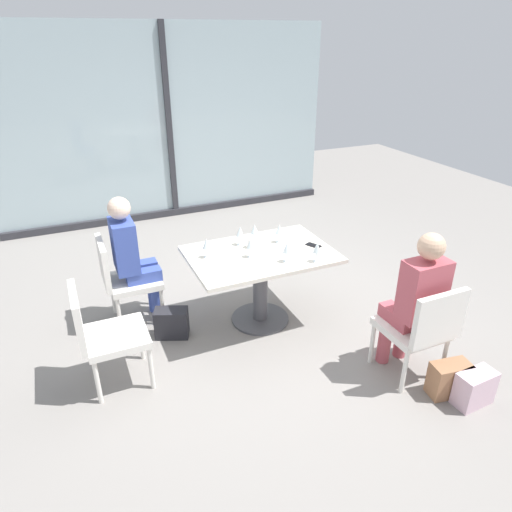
# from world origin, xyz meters

# --- Properties ---
(ground_plane) EXTENTS (12.00, 12.00, 0.00)m
(ground_plane) POSITION_xyz_m (0.00, 0.00, 0.00)
(ground_plane) COLOR gray
(window_wall_backdrop) EXTENTS (4.87, 0.10, 2.70)m
(window_wall_backdrop) POSITION_xyz_m (0.00, 3.20, 1.21)
(window_wall_backdrop) COLOR #A2B7BC
(window_wall_backdrop) RESTS_ON ground_plane
(dining_table_main) EXTENTS (1.31, 0.90, 0.73)m
(dining_table_main) POSITION_xyz_m (0.00, 0.00, 0.55)
(dining_table_main) COLOR silver
(dining_table_main) RESTS_ON ground_plane
(chair_front_right) EXTENTS (0.46, 0.50, 0.87)m
(chair_front_right) POSITION_xyz_m (0.79, -1.27, 0.50)
(chair_front_right) COLOR silver
(chair_front_right) RESTS_ON ground_plane
(chair_far_left) EXTENTS (0.50, 0.46, 0.87)m
(chair_far_left) POSITION_xyz_m (-1.18, 0.50, 0.50)
(chair_far_left) COLOR silver
(chair_far_left) RESTS_ON ground_plane
(chair_side_end) EXTENTS (0.50, 0.46, 0.87)m
(chair_side_end) POSITION_xyz_m (-1.47, -0.33, 0.50)
(chair_side_end) COLOR silver
(chair_side_end) RESTS_ON ground_plane
(person_front_right) EXTENTS (0.34, 0.39, 1.26)m
(person_front_right) POSITION_xyz_m (0.79, -1.16, 0.70)
(person_front_right) COLOR #B24C56
(person_front_right) RESTS_ON ground_plane
(person_far_left) EXTENTS (0.39, 0.34, 1.26)m
(person_far_left) POSITION_xyz_m (-1.07, 0.50, 0.70)
(person_far_left) COLOR #384C9E
(person_far_left) RESTS_ON ground_plane
(wine_glass_0) EXTENTS (0.07, 0.07, 0.18)m
(wine_glass_0) POSITION_xyz_m (-0.12, -0.05, 0.86)
(wine_glass_0) COLOR silver
(wine_glass_0) RESTS_ON dining_table_main
(wine_glass_1) EXTENTS (0.07, 0.07, 0.18)m
(wine_glass_1) POSITION_xyz_m (0.13, -0.26, 0.86)
(wine_glass_1) COLOR silver
(wine_glass_1) RESTS_ON dining_table_main
(wine_glass_2) EXTENTS (0.07, 0.07, 0.18)m
(wine_glass_2) POSITION_xyz_m (-0.48, 0.10, 0.86)
(wine_glass_2) COLOR silver
(wine_glass_2) RESTS_ON dining_table_main
(wine_glass_3) EXTENTS (0.07, 0.07, 0.18)m
(wine_glass_3) POSITION_xyz_m (0.26, 0.14, 0.86)
(wine_glass_3) COLOR silver
(wine_glass_3) RESTS_ON dining_table_main
(wine_glass_4) EXTENTS (0.07, 0.07, 0.18)m
(wine_glass_4) POSITION_xyz_m (-0.10, 0.23, 0.86)
(wine_glass_4) COLOR silver
(wine_glass_4) RESTS_ON dining_table_main
(wine_glass_5) EXTENTS (0.07, 0.07, 0.18)m
(wine_glass_5) POSITION_xyz_m (0.04, 0.23, 0.86)
(wine_glass_5) COLOR silver
(wine_glass_5) RESTS_ON dining_table_main
(wine_glass_6) EXTENTS (0.07, 0.07, 0.18)m
(wine_glass_6) POSITION_xyz_m (0.37, -0.37, 0.86)
(wine_glass_6) COLOR silver
(wine_glass_6) RESTS_ON dining_table_main
(coffee_cup) EXTENTS (0.08, 0.08, 0.09)m
(coffee_cup) POSITION_xyz_m (-0.03, 0.14, 0.78)
(coffee_cup) COLOR white
(coffee_cup) RESTS_ON dining_table_main
(cell_phone_on_table) EXTENTS (0.13, 0.16, 0.01)m
(cell_phone_on_table) POSITION_xyz_m (0.52, -0.07, 0.73)
(cell_phone_on_table) COLOR black
(cell_phone_on_table) RESTS_ON dining_table_main
(handbag_0) EXTENTS (0.31, 0.17, 0.28)m
(handbag_0) POSITION_xyz_m (1.01, -1.68, 0.14)
(handbag_0) COLOR beige
(handbag_0) RESTS_ON ground_plane
(handbag_1) EXTENTS (0.34, 0.26, 0.28)m
(handbag_1) POSITION_xyz_m (-0.85, 0.08, 0.14)
(handbag_1) COLOR #232328
(handbag_1) RESTS_ON ground_plane
(handbag_2) EXTENTS (0.32, 0.20, 0.28)m
(handbag_2) POSITION_xyz_m (0.91, -1.52, 0.14)
(handbag_2) COLOR #A3704C
(handbag_2) RESTS_ON ground_plane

